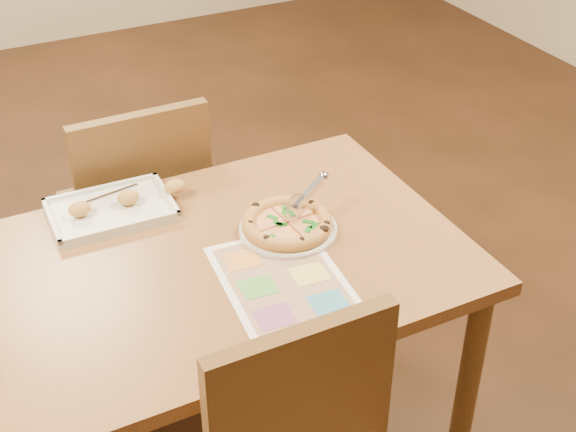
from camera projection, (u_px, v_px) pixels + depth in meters
name	position (u px, v px, depth m)	size (l,w,h in m)	color
room	(191.00, 19.00, 1.66)	(7.00, 7.00, 7.00)	#32190D
dining_table	(210.00, 287.00, 2.06)	(1.30, 0.85, 0.72)	brown
chair_far	(139.00, 197.00, 2.54)	(0.42, 0.42, 0.47)	brown
plate	(288.00, 229.00, 2.11)	(0.26, 0.26, 0.01)	silver
pizza	(287.00, 223.00, 2.10)	(0.24, 0.24, 0.04)	gold
pizza_cutter	(305.00, 197.00, 2.10)	(0.15, 0.07, 0.09)	silver
appetizer_tray	(115.00, 209.00, 2.18)	(0.38, 0.24, 0.06)	silver
menu	(284.00, 281.00, 1.94)	(0.29, 0.40, 0.01)	white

